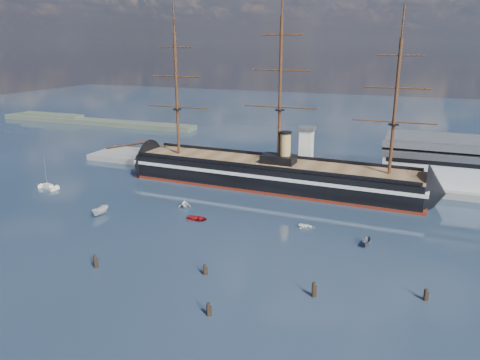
% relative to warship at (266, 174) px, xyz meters
% --- Properties ---
extents(ground, '(600.00, 600.00, 0.00)m').
position_rel_warship_xyz_m(ground, '(5.95, -20.00, -4.04)').
color(ground, '#1A2B3D').
rests_on(ground, ground).
extents(quay, '(180.00, 18.00, 2.00)m').
position_rel_warship_xyz_m(quay, '(15.95, 16.00, -4.04)').
color(quay, slate).
rests_on(quay, ground).
extents(quay_tower, '(5.00, 5.00, 15.00)m').
position_rel_warship_xyz_m(quay_tower, '(8.95, 13.00, 5.72)').
color(quay_tower, silver).
rests_on(quay_tower, ground).
extents(shoreline, '(120.00, 10.00, 4.00)m').
position_rel_warship_xyz_m(shoreline, '(-133.28, 75.00, -2.59)').
color(shoreline, '#3F4C38').
rests_on(shoreline, ground).
extents(warship, '(113.15, 19.33, 53.94)m').
position_rel_warship_xyz_m(warship, '(0.00, 0.00, 0.00)').
color(warship, black).
rests_on(warship, ground).
extents(sailboat, '(6.92, 4.05, 10.64)m').
position_rel_warship_xyz_m(sailboat, '(-60.68, -26.84, -3.36)').
color(sailboat, beige).
rests_on(sailboat, ground).
extents(motorboat_a, '(6.72, 2.78, 2.64)m').
position_rel_warship_xyz_m(motorboat_a, '(-31.59, -39.59, -4.04)').
color(motorboat_a, silver).
rests_on(motorboat_a, ground).
extents(motorboat_b, '(1.41, 3.33, 1.54)m').
position_rel_warship_xyz_m(motorboat_b, '(-6.84, -33.61, -4.04)').
color(motorboat_b, maroon).
rests_on(motorboat_b, ground).
extents(motorboat_c, '(4.96, 2.00, 1.96)m').
position_rel_warship_xyz_m(motorboat_c, '(34.43, -33.69, -4.04)').
color(motorboat_c, slate).
rests_on(motorboat_c, ground).
extents(motorboat_d, '(6.66, 5.56, 2.27)m').
position_rel_warship_xyz_m(motorboat_d, '(-14.39, -26.19, -4.04)').
color(motorboat_d, white).
rests_on(motorboat_d, ground).
extents(motorboat_e, '(1.30, 2.76, 1.25)m').
position_rel_warship_xyz_m(motorboat_e, '(19.98, -28.53, -4.04)').
color(motorboat_e, white).
rests_on(motorboat_e, ground).
extents(piling_near_left, '(0.64, 0.64, 3.44)m').
position_rel_warship_xyz_m(piling_near_left, '(-13.90, -64.08, -4.04)').
color(piling_near_left, black).
rests_on(piling_near_left, ground).
extents(piling_near_mid, '(0.64, 0.64, 2.99)m').
position_rel_warship_xyz_m(piling_near_mid, '(14.02, -71.06, -4.04)').
color(piling_near_mid, black).
rests_on(piling_near_mid, ground).
extents(piling_near_right, '(0.64, 0.64, 3.51)m').
position_rel_warship_xyz_m(piling_near_right, '(28.53, -59.03, -4.04)').
color(piling_near_right, black).
rests_on(piling_near_right, ground).
extents(piling_far_right, '(0.64, 0.64, 2.84)m').
position_rel_warship_xyz_m(piling_far_right, '(46.69, -53.01, -4.04)').
color(piling_far_right, black).
rests_on(piling_far_right, ground).
extents(piling_extra, '(0.64, 0.64, 2.82)m').
position_rel_warship_xyz_m(piling_extra, '(7.38, -58.71, -4.04)').
color(piling_extra, black).
rests_on(piling_extra, ground).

